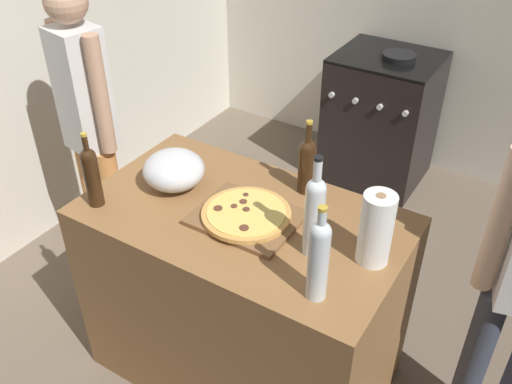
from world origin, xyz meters
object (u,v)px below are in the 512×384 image
wine_bottle_green (314,213)px  wine_bottle_amber (307,163)px  stove (381,118)px  paper_towel_roll (376,229)px  person_in_stripes (89,123)px  mixing_bowl (174,170)px  pizza (246,214)px  wine_bottle_clear (92,174)px  wine_bottle_dark (319,257)px

wine_bottle_green → wine_bottle_amber: size_ratio=1.23×
wine_bottle_green → stove: 2.15m
paper_towel_roll → person_in_stripes: (-1.59, 0.18, -0.11)m
mixing_bowl → wine_bottle_green: bearing=-5.9°
paper_towel_roll → stove: paper_towel_roll is taller
pizza → wine_bottle_clear: wine_bottle_clear is taller
wine_bottle_green → wine_bottle_dark: size_ratio=1.11×
mixing_bowl → wine_bottle_amber: 0.56m
pizza → stove: pizza is taller
pizza → mixing_bowl: size_ratio=1.35×
pizza → stove: bearing=94.5°
wine_bottle_clear → wine_bottle_amber: size_ratio=0.99×
paper_towel_roll → person_in_stripes: 1.60m
wine_bottle_green → wine_bottle_clear: (-0.88, -0.20, -0.04)m
wine_bottle_dark → person_in_stripes: (-1.50, 0.45, -0.14)m
wine_bottle_amber → person_in_stripes: bearing=-176.3°
pizza → person_in_stripes: size_ratio=0.21×
wine_bottle_clear → stove: size_ratio=0.34×
wine_bottle_clear → wine_bottle_amber: (0.68, 0.53, -0.01)m
wine_bottle_green → stove: wine_bottle_green is taller
wine_bottle_green → mixing_bowl: bearing=174.1°
paper_towel_roll → stove: size_ratio=0.30×
wine_bottle_dark → wine_bottle_amber: 0.61m
mixing_bowl → wine_bottle_dark: bearing=-18.1°
paper_towel_roll → person_in_stripes: person_in_stripes is taller
wine_bottle_dark → wine_bottle_clear: bearing=-179.6°
person_in_stripes → pizza: bearing=-11.7°
paper_towel_roll → wine_bottle_dark: 0.28m
pizza → paper_towel_roll: (0.51, 0.04, 0.11)m
wine_bottle_amber → person_in_stripes: 1.19m
wine_bottle_clear → wine_bottle_green: bearing=12.6°
stove → wine_bottle_dark: bearing=-75.3°
paper_towel_roll → wine_bottle_green: bearing=-159.7°
wine_bottle_clear → wine_bottle_amber: bearing=38.1°
wine_bottle_dark → person_in_stripes: 1.57m
paper_towel_roll → wine_bottle_amber: size_ratio=0.86×
wine_bottle_dark → wine_bottle_amber: (-0.31, 0.52, -0.03)m
mixing_bowl → wine_bottle_green: (0.69, -0.07, 0.10)m
pizza → paper_towel_roll: size_ratio=1.25×
wine_bottle_green → person_in_stripes: person_in_stripes is taller
mixing_bowl → wine_bottle_green: 0.70m
stove → person_in_stripes: 2.03m
stove → pizza: bearing=-85.5°
pizza → stove: size_ratio=0.37×
wine_bottle_green → wine_bottle_amber: bearing=121.1°
wine_bottle_green → wine_bottle_amber: wine_bottle_green is taller
wine_bottle_clear → stove: wine_bottle_clear is taller
mixing_bowl → person_in_stripes: bearing=165.1°
wine_bottle_amber → person_in_stripes: person_in_stripes is taller
pizza → wine_bottle_clear: bearing=-158.3°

